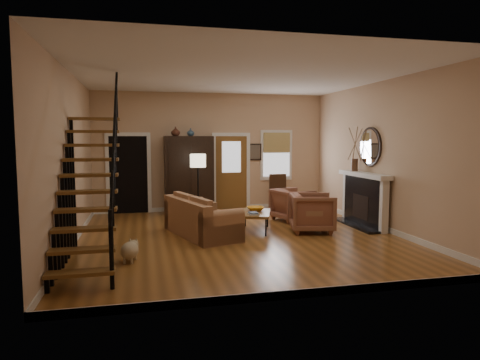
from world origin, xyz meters
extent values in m
plane|color=#965B26|center=(0.00, 0.00, 0.00)|extent=(7.00, 7.00, 0.00)
plane|color=white|center=(0.00, 0.00, 3.30)|extent=(7.00, 7.00, 0.00)
cube|color=#D2AC87|center=(0.00, 3.50, 1.65)|extent=(6.50, 0.04, 3.30)
cube|color=#D2AC87|center=(-3.25, 0.00, 1.65)|extent=(0.04, 7.00, 3.30)
cube|color=#D2AC87|center=(3.25, 0.00, 1.65)|extent=(0.04, 7.00, 3.30)
cube|color=black|center=(-2.30, 3.65, 1.05)|extent=(1.00, 0.36, 2.10)
cube|color=brown|center=(0.55, 3.48, 1.05)|extent=(0.90, 0.06, 2.10)
cube|color=silver|center=(1.90, 3.47, 1.55)|extent=(0.96, 0.06, 1.46)
cube|color=black|center=(3.13, 0.50, 0.57)|extent=(0.24, 1.60, 1.15)
cube|color=white|center=(3.07, 0.50, 1.20)|extent=(0.30, 1.95, 0.10)
cylinder|color=silver|center=(3.20, 0.50, 1.85)|extent=(0.05, 0.90, 0.90)
imported|color=#4C2619|center=(-1.05, 3.05, 2.22)|extent=(0.24, 0.24, 0.25)
imported|color=#334C60|center=(-0.65, 3.05, 2.21)|extent=(0.20, 0.20, 0.21)
imported|color=orange|center=(0.51, 0.64, 0.47)|extent=(0.38, 0.38, 0.09)
imported|color=brown|center=(1.66, 0.14, 0.42)|extent=(1.11, 1.10, 0.84)
imported|color=brown|center=(1.69, 1.48, 0.40)|extent=(1.07, 1.06, 0.80)
camera|label=1|loc=(-1.95, -8.47, 2.04)|focal=32.00mm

